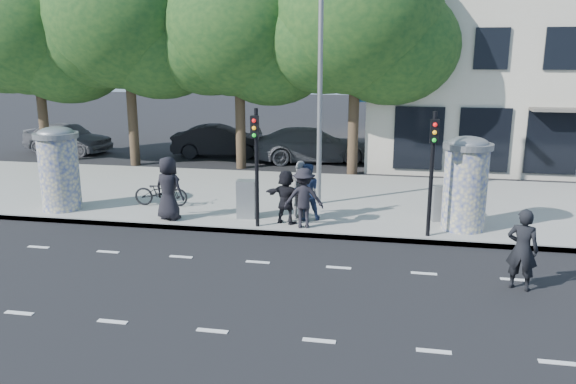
% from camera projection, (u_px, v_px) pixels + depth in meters
% --- Properties ---
extents(ground, '(120.00, 120.00, 0.00)m').
position_uv_depth(ground, '(243.00, 284.00, 12.51)').
color(ground, black).
rests_on(ground, ground).
extents(sidewalk, '(40.00, 8.00, 0.15)m').
position_uv_depth(sidewalk, '(299.00, 198.00, 19.65)').
color(sidewalk, gray).
rests_on(sidewalk, ground).
extents(curb, '(40.00, 0.10, 0.16)m').
position_uv_depth(curb, '(276.00, 233.00, 15.88)').
color(curb, slate).
rests_on(curb, ground).
extents(lane_dash_near, '(32.00, 0.12, 0.01)m').
position_uv_depth(lane_dash_near, '(212.00, 331.00, 10.41)').
color(lane_dash_near, silver).
rests_on(lane_dash_near, ground).
extents(lane_dash_far, '(32.00, 0.12, 0.01)m').
position_uv_depth(lane_dash_far, '(258.00, 262.00, 13.84)').
color(lane_dash_far, silver).
rests_on(lane_dash_far, ground).
extents(ad_column_left, '(1.36, 1.36, 2.65)m').
position_uv_depth(ad_column_left, '(59.00, 167.00, 17.72)').
color(ad_column_left, beige).
rests_on(ad_column_left, sidewalk).
extents(ad_column_right, '(1.36, 1.36, 2.65)m').
position_uv_depth(ad_column_right, '(465.00, 181.00, 15.69)').
color(ad_column_right, beige).
rests_on(ad_column_right, sidewalk).
extents(traffic_pole_near, '(0.22, 0.31, 3.40)m').
position_uv_depth(traffic_pole_near, '(256.00, 156.00, 15.70)').
color(traffic_pole_near, black).
rests_on(traffic_pole_near, sidewalk).
extents(traffic_pole_far, '(0.22, 0.31, 3.40)m').
position_uv_depth(traffic_pole_far, '(432.00, 162.00, 14.84)').
color(traffic_pole_far, black).
rests_on(traffic_pole_far, sidewalk).
extents(street_lamp, '(0.25, 0.93, 8.00)m').
position_uv_depth(street_lamp, '(320.00, 61.00, 17.55)').
color(street_lamp, slate).
rests_on(street_lamp, sidewalk).
extents(tree_far_left, '(7.20, 7.20, 9.26)m').
position_uv_depth(tree_far_left, '(34.00, 27.00, 25.28)').
color(tree_far_left, '#38281C').
rests_on(tree_far_left, ground).
extents(tree_mid_left, '(7.20, 7.20, 9.57)m').
position_uv_depth(tree_mid_left, '(126.00, 18.00, 24.40)').
color(tree_mid_left, '#38281C').
rests_on(tree_mid_left, ground).
extents(tree_near_left, '(6.80, 6.80, 8.97)m').
position_uv_depth(tree_near_left, '(238.00, 28.00, 23.80)').
color(tree_near_left, '#38281C').
rests_on(tree_near_left, ground).
extents(tree_center, '(7.00, 7.00, 9.30)m').
position_uv_depth(tree_center, '(356.00, 20.00, 22.46)').
color(tree_center, '#38281C').
rests_on(tree_center, ground).
extents(ped_a, '(1.06, 0.83, 1.92)m').
position_uv_depth(ped_a, '(169.00, 188.00, 16.70)').
color(ped_a, black).
rests_on(ped_a, sidewalk).
extents(ped_c, '(1.01, 0.91, 1.71)m').
position_uv_depth(ped_c, '(307.00, 192.00, 16.69)').
color(ped_c, navy).
rests_on(ped_c, sidewalk).
extents(ped_d, '(1.20, 0.81, 1.73)m').
position_uv_depth(ped_d, '(304.00, 198.00, 15.95)').
color(ped_d, black).
rests_on(ped_d, sidewalk).
extents(ped_e, '(1.19, 0.95, 1.78)m').
position_uv_depth(ped_e, '(301.00, 190.00, 16.75)').
color(ped_e, '#9E9FA1').
rests_on(ped_e, sidewalk).
extents(ped_f, '(1.57, 0.94, 1.59)m').
position_uv_depth(ped_f, '(286.00, 197.00, 16.35)').
color(ped_f, black).
rests_on(ped_f, sidewalk).
extents(man_road, '(0.77, 0.64, 1.81)m').
position_uv_depth(man_road, '(522.00, 249.00, 12.08)').
color(man_road, black).
rests_on(man_road, ground).
extents(bicycle, '(0.74, 1.81, 0.93)m').
position_uv_depth(bicycle, '(161.00, 192.00, 18.32)').
color(bicycle, black).
rests_on(bicycle, sidewalk).
extents(cabinet_left, '(0.59, 0.45, 1.16)m').
position_uv_depth(cabinet_left, '(246.00, 199.00, 16.96)').
color(cabinet_left, gray).
rests_on(cabinet_left, sidewalk).
extents(cabinet_right, '(0.57, 0.46, 1.06)m').
position_uv_depth(cabinet_right, '(441.00, 203.00, 16.68)').
color(cabinet_right, gray).
rests_on(cabinet_right, sidewalk).
extents(car_left, '(2.67, 4.97, 1.61)m').
position_uv_depth(car_left, '(68.00, 137.00, 29.06)').
color(car_left, '#515258').
rests_on(car_left, ground).
extents(car_mid, '(2.44, 4.96, 1.57)m').
position_uv_depth(car_mid, '(221.00, 141.00, 27.89)').
color(car_mid, black).
rests_on(car_mid, ground).
extents(car_right, '(3.72, 5.97, 1.61)m').
position_uv_depth(car_right, '(312.00, 145.00, 26.58)').
color(car_right, '#525359').
rests_on(car_right, ground).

